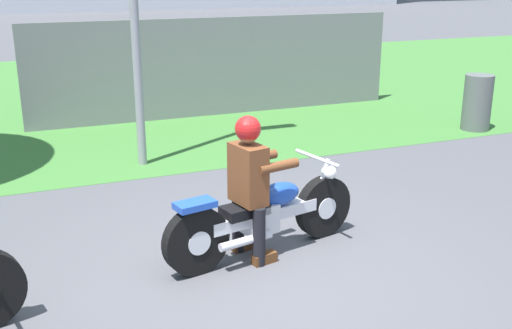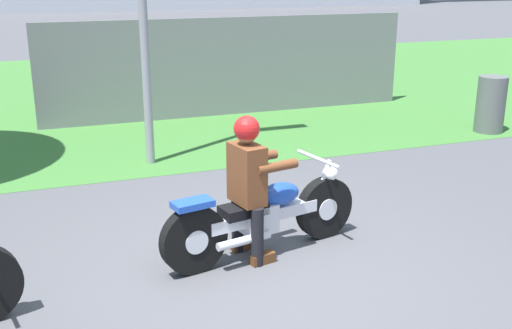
# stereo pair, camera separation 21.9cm
# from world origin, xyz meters

# --- Properties ---
(ground) EXTENTS (120.00, 120.00, 0.00)m
(ground) POSITION_xyz_m (0.00, 0.00, 0.00)
(ground) COLOR #4C4C51
(grass_verge) EXTENTS (60.00, 12.00, 0.01)m
(grass_verge) POSITION_xyz_m (0.00, 9.11, 0.00)
(grass_verge) COLOR #3D7533
(grass_verge) RESTS_ON ground
(motorcycle_lead) EXTENTS (2.11, 0.75, 0.88)m
(motorcycle_lead) POSITION_xyz_m (0.21, 0.45, 0.39)
(motorcycle_lead) COLOR black
(motorcycle_lead) RESTS_ON ground
(rider_lead) EXTENTS (0.61, 0.54, 1.40)m
(rider_lead) POSITION_xyz_m (0.04, 0.42, 0.82)
(rider_lead) COLOR black
(rider_lead) RESTS_ON ground
(trash_can) EXTENTS (0.48, 0.48, 0.94)m
(trash_can) POSITION_xyz_m (5.44, 3.53, 0.47)
(trash_can) COLOR #595E5B
(trash_can) RESTS_ON ground
(fence_segment) EXTENTS (7.00, 0.06, 1.80)m
(fence_segment) POSITION_xyz_m (1.77, 6.27, 0.90)
(fence_segment) COLOR slate
(fence_segment) RESTS_ON ground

